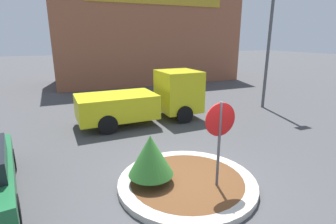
% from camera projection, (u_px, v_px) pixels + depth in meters
% --- Properties ---
extents(ground_plane, '(120.00, 120.00, 0.00)m').
position_uv_depth(ground_plane, '(187.00, 185.00, 7.04)').
color(ground_plane, '#474749').
extents(traffic_island, '(3.68, 3.68, 0.17)m').
position_uv_depth(traffic_island, '(187.00, 182.00, 7.02)').
color(traffic_island, '#BCB7AD').
rests_on(traffic_island, ground_plane).
extents(stop_sign, '(0.83, 0.07, 2.36)m').
position_uv_depth(stop_sign, '(220.00, 130.00, 6.33)').
color(stop_sign, '#4C4C51').
rests_on(stop_sign, ground_plane).
extents(island_shrub, '(1.17, 1.17, 1.31)m').
position_uv_depth(island_shrub, '(151.00, 155.00, 6.65)').
color(island_shrub, brown).
rests_on(island_shrub, traffic_island).
extents(utility_truck, '(5.71, 2.22, 2.30)m').
position_uv_depth(utility_truck, '(148.00, 99.00, 12.14)').
color(utility_truck, gold).
rests_on(utility_truck, ground_plane).
extents(storefront_building, '(15.73, 6.07, 7.50)m').
position_uv_depth(storefront_building, '(147.00, 38.00, 23.31)').
color(storefront_building, '#93563D').
rests_on(storefront_building, ground_plane).
extents(light_pole, '(0.70, 0.30, 7.16)m').
position_uv_depth(light_pole, '(270.00, 31.00, 13.80)').
color(light_pole, '#4C4C51').
rests_on(light_pole, ground_plane).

